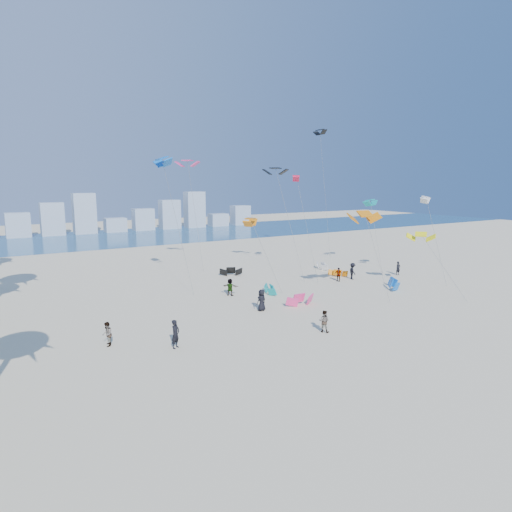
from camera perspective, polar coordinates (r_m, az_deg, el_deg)
ground at (r=25.84m, az=13.39°, el=-15.59°), size 220.00×220.00×0.00m
ocean at (r=90.64m, az=-20.48°, el=2.01°), size 220.00×220.00×0.00m
kitesurfer_near at (r=30.29m, az=-10.18°, el=-9.72°), size 0.83×0.77×1.91m
kitesurfer_mid at (r=33.25m, az=8.62°, el=-8.18°), size 0.97×1.00×1.62m
kitesurfers_far at (r=43.48m, az=3.96°, el=-3.81°), size 35.25×8.76×1.85m
grounded_kites at (r=47.69m, az=7.24°, el=-3.20°), size 14.61×17.02×0.98m
flying_kites at (r=49.83m, az=5.58°, el=9.19°), size 28.42×29.26×18.53m
distant_skyline at (r=99.94m, az=-22.36°, el=4.32°), size 85.00×3.00×8.40m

